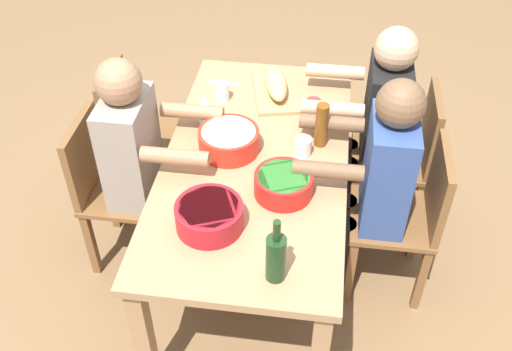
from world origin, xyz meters
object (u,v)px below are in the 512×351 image
Objects in this scene: serving_bowl_greens at (284,183)px; diner_far_left at (376,117)px; cup_far_left at (313,108)px; beer_bottle at (322,125)px; chair_near_left at (136,130)px; bread_loaf at (276,83)px; serving_bowl_fruit at (209,215)px; chair_near_center at (110,184)px; chair_far_left at (405,153)px; diner_near_center at (140,154)px; cutting_board at (276,92)px; cup_near_left at (222,91)px; wine_glass at (205,102)px; cup_far_center at (303,146)px; wine_bottle at (276,257)px; diner_far_center at (377,175)px; serving_bowl_pasta at (229,139)px; dining_table at (256,173)px; chair_far_center at (410,213)px.

diner_far_left is at bearing 148.82° from serving_bowl_greens.
beer_bottle is at bearing 12.66° from cup_far_left.
bread_loaf is at bearing 95.96° from chair_near_left.
serving_bowl_fruit is at bearing 34.16° from chair_near_left.
chair_far_left is at bearing 107.05° from chair_near_center.
diner_far_left is at bearing 112.17° from diner_near_center.
cutting_board is (-0.08, -0.71, 0.27)m from chair_far_left.
serving_bowl_greens is 0.39m from beer_bottle.
cup_near_left is at bearing -100.45° from cup_far_left.
wine_glass reaches higher than chair_near_center.
diner_far_left is 12.13× the size of cup_near_left.
chair_near_center is 3.39× the size of serving_bowl_greens.
cup_far_center is (0.48, 0.18, 0.03)m from cutting_board.
serving_bowl_fruit is 0.36m from serving_bowl_greens.
bread_loaf is at bearing -173.62° from wine_bottle.
chair_near_center is 1.00× the size of chair_near_left.
diner_far_center is 0.83m from serving_bowl_fruit.
serving_bowl_fruit is 0.61m from cup_far_center.
beer_bottle is at bearing 97.79° from chair_near_center.
serving_bowl_fruit is (0.45, -0.68, 0.10)m from diner_far_center.
serving_bowl_pasta is 0.49m from cup_far_left.
chair_far_left reaches higher than serving_bowl_greens.
beer_bottle is (-0.82, 0.12, 0.00)m from wine_bottle.
cup_near_left is (0.09, -0.27, 0.04)m from cutting_board.
serving_bowl_fruit is (0.91, 0.62, 0.32)m from chair_near_left.
cutting_board is at bearing 176.66° from dining_table.
cup_far_center is at bearing 48.99° from cup_near_left.
wine_bottle is (0.45, 0.02, 0.05)m from serving_bowl_greens.
beer_bottle is at bearing 116.21° from dining_table.
dining_table is 0.31m from serving_bowl_greens.
serving_bowl_fruit is at bearing -62.32° from chair_far_center.
cutting_board reaches higher than dining_table.
diner_near_center reaches higher than chair_near_center.
diner_far_left is at bearing 104.36° from wine_glass.
cutting_board is at bearing 108.71° from cup_near_left.
dining_table is at bearing -166.16° from wine_bottle.
wine_bottle is 2.93× the size of cup_near_left.
serving_bowl_fruit is 2.78× the size of cup_near_left.
diner_far_center reaches higher than cup_far_center.
beer_bottle is at bearing -107.10° from chair_far_center.
diner_near_center is at bearing -80.55° from beer_bottle.
diner_far_left is at bearing 90.00° from chair_near_left.
chair_near_center is 3.10× the size of serving_bowl_fruit.
chair_near_center is at bearing -82.21° from beer_bottle.
beer_bottle reaches higher than chair_far_left.
cup_near_left is (-0.44, -0.98, 0.31)m from chair_far_center.
diner_near_center is at bearing -35.70° from cup_near_left.
chair_near_left is at bearing -84.04° from cutting_board.
beer_bottle is (-0.14, -0.46, 0.37)m from chair_far_center.
wine_glass is (0.22, 0.46, 0.37)m from chair_near_left.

